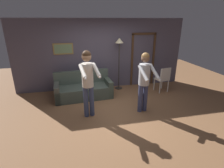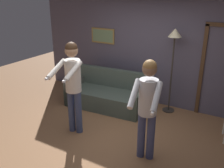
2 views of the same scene
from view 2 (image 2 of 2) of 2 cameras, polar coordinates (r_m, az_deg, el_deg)
ground_plane at (r=4.93m, az=-0.68°, el=-12.48°), size 12.00×12.00×0.00m
back_wall_assembly at (r=6.13m, az=9.38°, el=7.29°), size 6.40×0.10×2.60m
couch at (r=6.10m, az=-1.16°, el=-2.65°), size 1.96×0.99×0.87m
torchiere_lamp at (r=5.62m, az=13.98°, el=8.50°), size 0.30×0.30×1.93m
person_standing_left at (r=4.73m, az=-9.02°, el=1.10°), size 0.50×0.77×1.83m
person_standing_right at (r=3.97m, az=8.16°, el=-4.05°), size 0.50×0.64×1.73m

